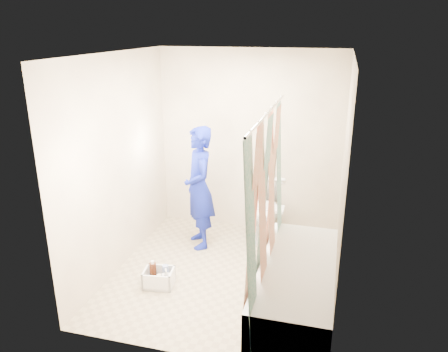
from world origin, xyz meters
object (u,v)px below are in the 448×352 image
(bathtub, at_px, (296,286))
(toilet, at_px, (267,209))
(plumber, at_px, (199,188))
(cleaning_caddy, at_px, (160,278))

(bathtub, height_order, toilet, toilet)
(toilet, relative_size, plumber, 0.50)
(bathtub, bearing_deg, cleaning_caddy, 178.47)
(plumber, bearing_deg, toilet, 88.69)
(bathtub, relative_size, cleaning_caddy, 5.08)
(plumber, bearing_deg, cleaning_caddy, -38.32)
(bathtub, bearing_deg, plumber, 141.53)
(bathtub, xyz_separation_m, plumber, (-1.33, 1.05, 0.50))
(toilet, bearing_deg, bathtub, -71.69)
(toilet, xyz_separation_m, plumber, (-0.77, -0.45, 0.38))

